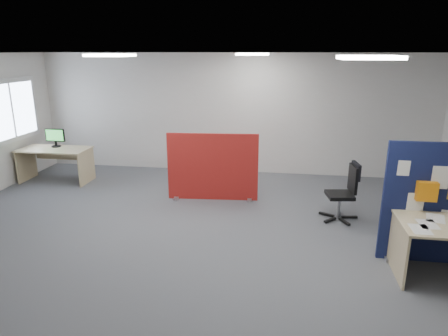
# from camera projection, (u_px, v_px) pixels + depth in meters

# --- Properties ---
(floor) EXTENTS (9.00, 9.00, 0.00)m
(floor) POSITION_uv_depth(u_px,v_px,m) (203.00, 236.00, 6.12)
(floor) COLOR #53555A
(floor) RESTS_ON ground
(ceiling) EXTENTS (9.00, 7.00, 0.02)m
(ceiling) POSITION_uv_depth(u_px,v_px,m) (200.00, 54.00, 5.36)
(ceiling) COLOR white
(ceiling) RESTS_ON wall_back
(wall_back) EXTENTS (9.00, 0.02, 2.70)m
(wall_back) POSITION_uv_depth(u_px,v_px,m) (233.00, 114.00, 9.06)
(wall_back) COLOR silver
(wall_back) RESTS_ON floor
(wall_front) EXTENTS (9.00, 0.02, 2.70)m
(wall_front) POSITION_uv_depth(u_px,v_px,m) (84.00, 289.00, 2.42)
(wall_front) COLOR silver
(wall_front) RESTS_ON floor
(window) EXTENTS (0.06, 1.70, 1.30)m
(window) POSITION_uv_depth(u_px,v_px,m) (11.00, 111.00, 8.23)
(window) COLOR white
(window) RESTS_ON wall_left
(ceiling_lights) EXTENTS (4.10, 4.10, 0.04)m
(ceiling_lights) POSITION_uv_depth(u_px,v_px,m) (231.00, 55.00, 5.95)
(ceiling_lights) COLOR white
(ceiling_lights) RESTS_ON ceiling
(red_divider) EXTENTS (1.70, 0.30, 1.28)m
(red_divider) POSITION_uv_depth(u_px,v_px,m) (213.00, 168.00, 7.48)
(red_divider) COLOR maroon
(red_divider) RESTS_ON floor
(second_desk) EXTENTS (1.46, 0.73, 0.73)m
(second_desk) POSITION_uv_depth(u_px,v_px,m) (56.00, 156.00, 8.59)
(second_desk) COLOR tan
(second_desk) RESTS_ON floor
(monitor_second) EXTENTS (0.44, 0.20, 0.40)m
(monitor_second) POSITION_uv_depth(u_px,v_px,m) (55.00, 137.00, 8.61)
(monitor_second) COLOR black
(monitor_second) RESTS_ON second_desk
(office_chair) EXTENTS (0.64, 0.64, 0.97)m
(office_chair) POSITION_uv_depth(u_px,v_px,m) (346.00, 188.00, 6.59)
(office_chair) COLOR black
(office_chair) RESTS_ON floor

